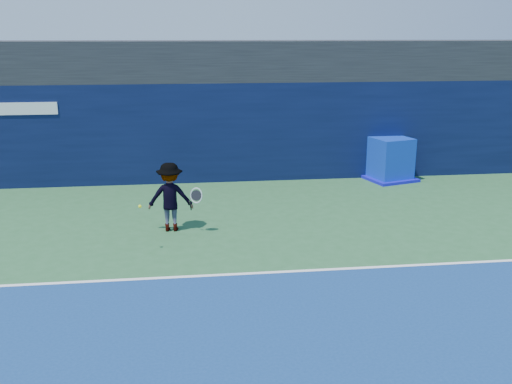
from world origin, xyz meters
TOP-DOWN VIEW (x-y plane):
  - ground at (0.00, 0.00)m, footprint 80.00×80.00m
  - baseline at (0.00, 3.00)m, footprint 24.00×0.10m
  - stadium_band at (0.00, 11.50)m, footprint 36.00×3.00m
  - back_wall_assembly at (-0.00, 10.50)m, footprint 36.00×1.03m
  - equipment_cart at (5.16, 9.71)m, footprint 1.71×1.71m
  - tennis_player at (-1.51, 5.73)m, footprint 1.27×0.72m
  - tennis_ball at (-2.09, 4.39)m, footprint 0.07×0.07m

SIDE VIEW (x-z plane):
  - ground at x=0.00m, z-range 0.00..0.00m
  - baseline at x=0.00m, z-range 0.01..0.01m
  - equipment_cart at x=5.16m, z-range -0.06..1.27m
  - tennis_player at x=-1.51m, z-range 0.00..1.60m
  - tennis_ball at x=-2.09m, z-range 0.97..1.04m
  - back_wall_assembly at x=0.00m, z-range 0.00..3.00m
  - stadium_band at x=0.00m, z-range 3.00..4.20m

